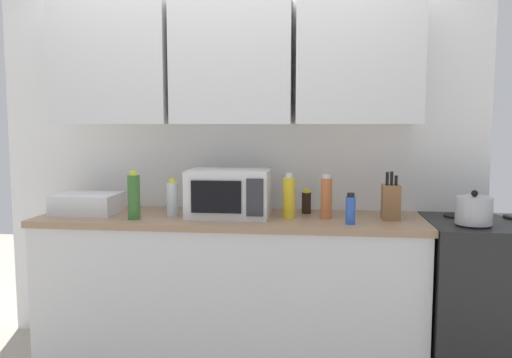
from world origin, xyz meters
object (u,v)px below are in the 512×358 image
object	(u,v)px
dish_rack	(88,203)
bottle_blue_cleaner	(351,209)
stove_range	(493,299)
kettle	(474,210)
bottle_clear_tall	(172,199)
bottle_green_oil	(134,196)
bottle_yellow_mustard	(289,197)
bottle_spice_jar	(326,197)
bottle_soy_dark	(306,202)
microwave	(230,193)
knife_block	(391,202)

from	to	relation	value
dish_rack	bottle_blue_cleaner	distance (m)	1.61
dish_rack	stove_range	bearing A→B (deg)	-0.47
kettle	bottle_clear_tall	world-z (taller)	bottle_clear_tall
bottle_green_oil	bottle_yellow_mustard	world-z (taller)	bottle_green_oil
bottle_blue_cleaner	bottle_spice_jar	distance (m)	0.21
bottle_green_oil	bottle_yellow_mustard	size ratio (longest dim) A/B	1.06
bottle_soy_dark	bottle_yellow_mustard	bearing A→B (deg)	-118.29
bottle_yellow_mustard	bottle_clear_tall	bearing A→B (deg)	-179.98
bottle_clear_tall	bottle_spice_jar	bearing A→B (deg)	1.26
kettle	dish_rack	distance (m)	2.26
microwave	bottle_spice_jar	world-z (taller)	microwave
stove_range	dish_rack	bearing A→B (deg)	179.53
bottle_soy_dark	bottle_yellow_mustard	distance (m)	0.21
stove_range	bottle_green_oil	distance (m)	2.15
microwave	bottle_yellow_mustard	xyz separation A→B (m)	(0.36, -0.03, -0.02)
dish_rack	bottle_blue_cleaner	world-z (taller)	bottle_blue_cleaner
stove_range	bottle_yellow_mustard	size ratio (longest dim) A/B	3.44
kettle	dish_rack	xyz separation A→B (m)	(-2.26, 0.16, -0.03)
stove_range	microwave	world-z (taller)	microwave
kettle	bottle_yellow_mustard	world-z (taller)	bottle_yellow_mustard
bottle_green_oil	stove_range	bearing A→B (deg)	4.26
microwave	bottle_yellow_mustard	distance (m)	0.36
bottle_clear_tall	bottle_blue_cleaner	distance (m)	1.06
bottle_clear_tall	bottle_blue_cleaner	xyz separation A→B (m)	(1.05, -0.14, -0.02)
microwave	bottle_yellow_mustard	size ratio (longest dim) A/B	1.81
bottle_blue_cleaner	bottle_spice_jar	world-z (taller)	bottle_spice_jar
stove_range	kettle	bearing A→B (deg)	-140.53
bottle_soy_dark	kettle	bearing A→B (deg)	-18.64
bottle_yellow_mustard	dish_rack	bearing A→B (deg)	178.35
bottle_green_oil	bottle_blue_cleaner	size ratio (longest dim) A/B	1.61
knife_block	dish_rack	bearing A→B (deg)	179.77
stove_range	bottle_spice_jar	distance (m)	1.12
microwave	bottle_clear_tall	distance (m)	0.35
bottle_blue_cleaner	bottle_spice_jar	size ratio (longest dim) A/B	0.68
microwave	bottle_green_oil	size ratio (longest dim) A/B	1.71
microwave	bottle_blue_cleaner	size ratio (longest dim) A/B	2.76
kettle	bottle_spice_jar	size ratio (longest dim) A/B	0.75
bottle_spice_jar	knife_block	bearing A→B (deg)	1.38
bottle_spice_jar	microwave	bearing A→B (deg)	178.65
bottle_soy_dark	dish_rack	bearing A→B (deg)	-173.83
kettle	bottle_green_oil	bearing A→B (deg)	-179.58
bottle_yellow_mustard	bottle_spice_jar	world-z (taller)	bottle_yellow_mustard
microwave	bottle_clear_tall	world-z (taller)	microwave
kettle	bottle_soy_dark	size ratio (longest dim) A/B	1.27
bottle_spice_jar	dish_rack	bearing A→B (deg)	179.37
dish_rack	bottle_clear_tall	xyz separation A→B (m)	(0.55, -0.04, 0.04)
knife_block	bottle_green_oil	bearing A→B (deg)	-173.57
bottle_clear_tall	bottle_soy_dark	xyz separation A→B (m)	(0.80, 0.18, -0.03)
dish_rack	bottle_yellow_mustard	xyz separation A→B (m)	(1.25, -0.04, 0.06)
dish_rack	bottle_blue_cleaner	bearing A→B (deg)	-6.45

